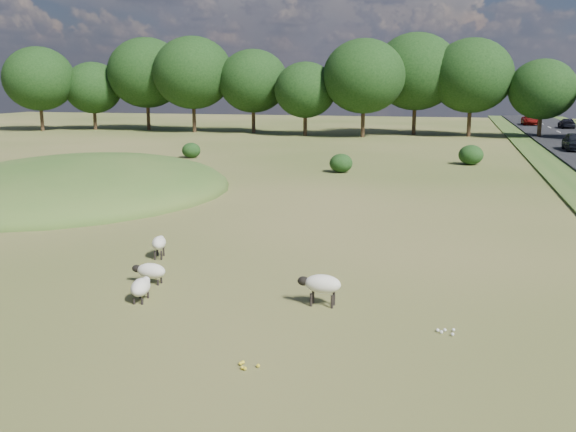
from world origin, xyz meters
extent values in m
plane|color=#375119|center=(0.00, 20.00, 0.00)|extent=(160.00, 160.00, 0.00)
ellipsoid|color=#33561E|center=(-12.00, 12.00, 0.00)|extent=(16.00, 20.00, 4.00)
cylinder|color=black|center=(-42.96, 52.57, 1.89)|extent=(0.44, 0.44, 3.77)
ellipsoid|color=black|center=(-42.96, 52.57, 6.50)|extent=(8.81, 8.81, 7.93)
cylinder|color=black|center=(-37.62, 56.23, 1.56)|extent=(0.44, 0.44, 3.12)
ellipsoid|color=black|center=(-37.62, 56.23, 5.38)|extent=(7.28, 7.28, 6.55)
cylinder|color=black|center=(-30.54, 57.35, 2.11)|extent=(0.44, 0.44, 4.21)
ellipsoid|color=black|center=(-30.54, 57.35, 7.25)|extent=(9.83, 9.83, 8.84)
cylinder|color=black|center=(-23.43, 55.54, 2.09)|extent=(0.44, 0.44, 4.18)
ellipsoid|color=black|center=(-23.43, 55.54, 7.20)|extent=(9.75, 9.75, 8.78)
cylinder|color=black|center=(-15.94, 56.24, 1.80)|extent=(0.44, 0.44, 3.61)
ellipsoid|color=black|center=(-15.94, 56.24, 6.21)|extent=(8.41, 8.41, 7.57)
cylinder|color=black|center=(-8.82, 53.43, 1.51)|extent=(0.44, 0.44, 3.02)
ellipsoid|color=black|center=(-8.82, 53.43, 5.20)|extent=(7.04, 7.04, 6.34)
cylinder|color=black|center=(-2.08, 52.98, 1.95)|extent=(0.44, 0.44, 3.90)
ellipsoid|color=black|center=(-2.08, 52.98, 6.71)|extent=(9.09, 9.09, 8.18)
cylinder|color=black|center=(3.25, 57.90, 2.11)|extent=(0.44, 0.44, 4.22)
ellipsoid|color=black|center=(3.25, 57.90, 7.27)|extent=(9.85, 9.85, 8.86)
cylinder|color=black|center=(9.45, 56.94, 1.97)|extent=(0.44, 0.44, 3.94)
ellipsoid|color=black|center=(9.45, 56.94, 6.79)|extent=(9.20, 9.20, 8.28)
cylinder|color=black|center=(16.87, 56.01, 1.54)|extent=(0.44, 0.44, 3.09)
ellipsoid|color=black|center=(16.87, 56.01, 5.32)|extent=(7.20, 7.20, 6.48)
ellipsoid|color=black|center=(0.60, 23.67, 0.64)|extent=(1.56, 1.56, 1.28)
ellipsoid|color=black|center=(9.20, 30.24, 0.74)|extent=(1.81, 1.81, 1.48)
ellipsoid|color=black|center=(-12.68, 29.23, 0.62)|extent=(1.50, 1.50, 1.23)
ellipsoid|color=beige|center=(4.73, -2.77, 0.62)|extent=(1.01, 0.55, 0.51)
ellipsoid|color=black|center=(4.19, -2.75, 0.66)|extent=(0.33, 0.25, 0.26)
cylinder|color=black|center=(4.44, -2.88, 0.18)|extent=(0.07, 0.07, 0.36)
cylinder|color=black|center=(4.44, -2.63, 0.18)|extent=(0.07, 0.07, 0.36)
cylinder|color=black|center=(5.02, -2.90, 0.18)|extent=(0.07, 0.07, 0.36)
cylinder|color=black|center=(5.03, -2.65, 0.18)|extent=(0.07, 0.07, 0.36)
ellipsoid|color=beige|center=(-0.23, -3.67, 0.41)|extent=(0.63, 0.99, 0.47)
ellipsoid|color=silver|center=(-0.32, -3.18, 0.44)|extent=(0.27, 0.33, 0.24)
cylinder|color=black|center=(-0.39, -3.43, 0.09)|extent=(0.07, 0.07, 0.17)
cylinder|color=black|center=(-0.17, -3.39, 0.09)|extent=(0.07, 0.07, 0.17)
cylinder|color=black|center=(-0.30, -3.95, 0.09)|extent=(0.07, 0.07, 0.17)
cylinder|color=black|center=(-0.08, -3.92, 0.09)|extent=(0.07, 0.07, 0.17)
ellipsoid|color=beige|center=(-0.67, -2.13, 0.40)|extent=(0.92, 0.50, 0.46)
ellipsoid|color=black|center=(-1.16, -2.12, 0.43)|extent=(0.30, 0.23, 0.23)
cylinder|color=black|center=(-0.94, -2.24, 0.08)|extent=(0.07, 0.07, 0.17)
cylinder|color=black|center=(-0.94, -2.01, 0.08)|extent=(0.07, 0.07, 0.17)
cylinder|color=black|center=(-0.41, -2.25, 0.08)|extent=(0.07, 0.07, 0.17)
cylinder|color=black|center=(-0.41, -2.03, 0.08)|extent=(0.07, 0.07, 0.17)
ellipsoid|color=beige|center=(-1.73, 0.59, 0.54)|extent=(0.69, 0.96, 0.45)
ellipsoid|color=silver|center=(-1.86, 1.05, 0.57)|extent=(0.28, 0.33, 0.22)
cylinder|color=black|center=(-1.91, 0.81, 0.16)|extent=(0.06, 0.06, 0.32)
cylinder|color=black|center=(-1.70, 0.87, 0.16)|extent=(0.06, 0.06, 0.32)
cylinder|color=black|center=(-1.77, 0.32, 0.16)|extent=(0.06, 0.06, 0.32)
cylinder|color=black|center=(-1.56, 0.38, 0.16)|extent=(0.06, 0.06, 0.32)
imported|color=black|center=(18.10, 40.88, 1.02)|extent=(1.81, 4.49, 1.53)
imported|color=maroon|center=(18.10, 76.64, 0.93)|extent=(2.24, 4.87, 1.35)
imported|color=black|center=(21.90, 70.89, 0.87)|extent=(1.73, 4.25, 1.23)
camera|label=1|loc=(8.00, -19.09, 5.95)|focal=40.00mm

